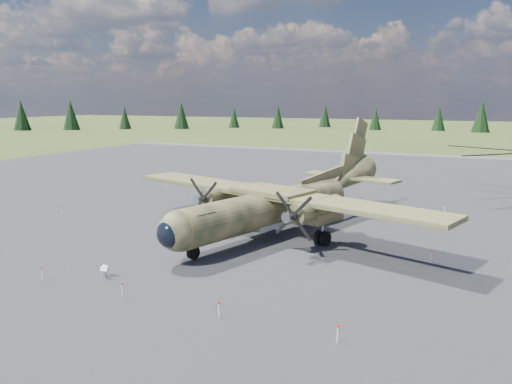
% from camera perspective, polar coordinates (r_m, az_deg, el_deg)
% --- Properties ---
extents(ground, '(500.00, 500.00, 0.00)m').
position_cam_1_polar(ground, '(40.23, -4.75, -4.84)').
color(ground, '#4E5927').
rests_on(ground, ground).
extents(apron, '(120.00, 120.00, 0.04)m').
position_cam_1_polar(apron, '(48.89, 1.10, -2.06)').
color(apron, slate).
rests_on(apron, ground).
extents(transport_plane, '(28.54, 25.48, 9.52)m').
position_cam_1_polar(transport_plane, '(39.83, 2.78, -0.93)').
color(transport_plane, '#384123').
rests_on(transport_plane, ground).
extents(info_placard_left, '(0.43, 0.25, 0.63)m').
position_cam_1_polar(info_placard_left, '(32.05, -17.02, -8.50)').
color(info_placard_left, gray).
rests_on(info_placard_left, ground).
extents(info_placard_right, '(0.55, 0.33, 0.80)m').
position_cam_1_polar(info_placard_right, '(31.75, -16.85, -8.46)').
color(info_placard_right, gray).
rests_on(info_placard_right, ground).
extents(barrier_fence, '(33.12, 29.62, 0.85)m').
position_cam_1_polar(barrier_fence, '(40.26, -5.39, -4.09)').
color(barrier_fence, white).
rests_on(barrier_fence, ground).
extents(treeline, '(322.07, 327.41, 10.97)m').
position_cam_1_polar(treeline, '(42.03, -9.89, 2.28)').
color(treeline, black).
rests_on(treeline, ground).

